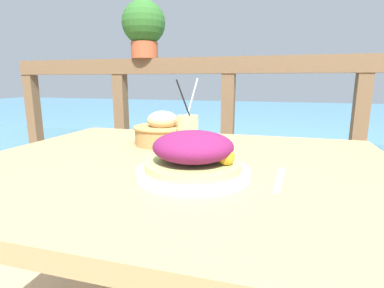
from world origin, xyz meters
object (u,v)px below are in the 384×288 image
(salad_plate, at_px, (193,157))
(potted_plant, at_px, (144,26))
(bread_basket, at_px, (163,131))
(drink_glass, at_px, (188,133))

(salad_plate, xyz_separation_m, potted_plant, (-0.59, 1.02, 0.50))
(bread_basket, height_order, potted_plant, potted_plant)
(drink_glass, xyz_separation_m, bread_basket, (-0.12, 0.09, -0.01))
(potted_plant, bearing_deg, salad_plate, -60.04)
(salad_plate, bearing_deg, drink_glass, 109.57)
(salad_plate, distance_m, drink_glass, 0.27)
(bread_basket, bearing_deg, drink_glass, -36.08)
(drink_glass, relative_size, potted_plant, 0.74)
(salad_plate, distance_m, potted_plant, 1.27)
(salad_plate, xyz_separation_m, bread_basket, (-0.21, 0.34, 0.00))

